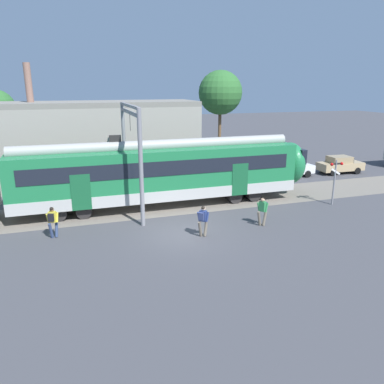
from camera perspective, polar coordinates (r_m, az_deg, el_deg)
ground_plane at (r=19.96m, az=-1.19°, el=-6.48°), size 160.00×160.00×0.00m
commuter_train at (r=23.74m, az=-25.39°, el=1.33°), size 38.05×3.07×4.73m
pedestrian_yellow at (r=20.48m, az=-20.49°, el=-3.98°), size 0.64×0.59×1.67m
pedestrian_navy at (r=19.35m, az=1.66°, el=-4.07°), size 0.69×0.50×1.67m
pedestrian_green at (r=21.22m, az=10.72°, el=-2.52°), size 0.71×0.51×1.67m
parked_car_white at (r=33.30m, az=14.71°, el=3.60°), size 4.06×1.88×1.54m
parked_car_tan at (r=36.04m, az=21.63°, el=3.91°), size 4.06×1.87×1.54m
catenary_gantry at (r=23.38m, az=-9.30°, el=7.63°), size 0.24×6.64×6.53m
crossing_signal at (r=25.96m, az=20.98°, el=2.42°), size 0.96×0.22×3.00m
background_building at (r=31.15m, az=-14.03°, el=7.36°), size 15.73×5.00×9.20m
street_tree_right at (r=38.35m, az=4.34°, el=14.83°), size 4.32×4.32×9.07m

